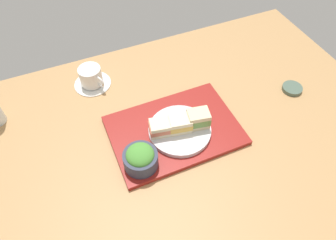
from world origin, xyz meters
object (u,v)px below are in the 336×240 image
object	(u,v)px
sandwich_middle	(180,123)
coffee_cup	(91,78)
sandwich_far	(198,119)
sandwich_plate	(179,130)
small_sauce_dish	(292,88)
salad_bowl	(140,158)
sandwich_near	(161,127)

from	to	relation	value
sandwich_middle	coffee_cup	distance (cm)	39.64
sandwich_middle	sandwich_far	xyz separation A→B (cm)	(6.01, -0.93, 0.40)
sandwich_plate	coffee_cup	xyz separation A→B (cm)	(-20.24, 34.00, 0.99)
coffee_cup	small_sauce_dish	xyz separation A→B (cm)	(67.11, -31.89, -2.72)
sandwich_far	salad_bowl	size ratio (longest dim) A/B	0.75
sandwich_plate	small_sauce_dish	world-z (taller)	sandwich_plate
small_sauce_dish	coffee_cup	bearing A→B (deg)	154.59
salad_bowl	small_sauce_dish	bearing A→B (deg)	8.06
sandwich_near	salad_bowl	bearing A→B (deg)	-141.43
sandwich_near	small_sauce_dish	world-z (taller)	sandwich_near
sandwich_plate	sandwich_middle	distance (cm)	3.32
small_sauce_dish	sandwich_far	bearing A→B (deg)	-175.74
small_sauce_dish	sandwich_plate	bearing A→B (deg)	-177.42
sandwich_near	salad_bowl	distance (cm)	12.32
sandwich_near	sandwich_middle	world-z (taller)	sandwich_middle
coffee_cup	small_sauce_dish	bearing A→B (deg)	-25.41
sandwich_far	sandwich_near	bearing A→B (deg)	171.16
salad_bowl	coffee_cup	bearing A→B (deg)	96.45
sandwich_plate	sandwich_near	bearing A→B (deg)	171.16
salad_bowl	coffee_cup	distance (cm)	41.04
salad_bowl	small_sauce_dish	size ratio (longest dim) A/B	1.43
sandwich_near	sandwich_far	distance (cm)	12.17
sandwich_plate	sandwich_far	xyz separation A→B (cm)	(6.01, -0.93, 3.72)
sandwich_plate	small_sauce_dish	xyz separation A→B (cm)	(46.87, 2.11, -1.73)
sandwich_near	coffee_cup	distance (cm)	36.06
sandwich_middle	small_sauce_dish	world-z (taller)	sandwich_middle
sandwich_plate	sandwich_far	size ratio (longest dim) A/B	2.61
sandwich_near	salad_bowl	xyz separation A→B (cm)	(-9.63, -7.68, -0.41)
sandwich_plate	sandwich_middle	world-z (taller)	sandwich_middle
sandwich_plate	coffee_cup	size ratio (longest dim) A/B	1.48
sandwich_plate	small_sauce_dish	size ratio (longest dim) A/B	2.79
coffee_cup	sandwich_plate	bearing A→B (deg)	-59.24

